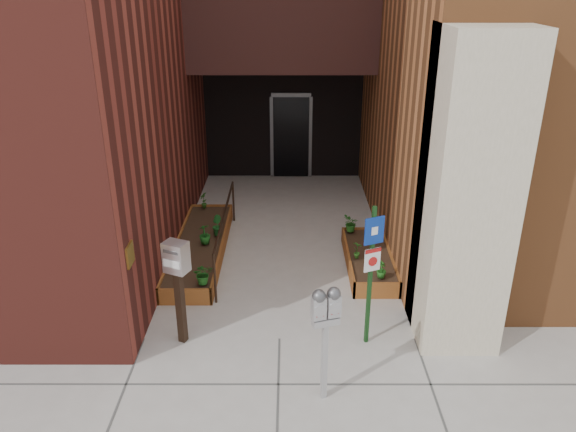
{
  "coord_description": "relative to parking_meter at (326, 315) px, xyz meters",
  "views": [
    {
      "loc": [
        0.13,
        -6.86,
        4.96
      ],
      "look_at": [
        0.13,
        1.8,
        1.2
      ],
      "focal_mm": 35.0,
      "sensor_mm": 36.0,
      "label": 1
    }
  ],
  "objects": [
    {
      "name": "payment_dropbox",
      "position": [
        -1.99,
        1.19,
        -0.07
      ],
      "size": [
        0.39,
        0.34,
        1.6
      ],
      "color": "black",
      "rests_on": "ground"
    },
    {
      "name": "parking_meter",
      "position": [
        0.0,
        0.0,
        0.0
      ],
      "size": [
        0.37,
        0.22,
        1.59
      ],
      "color": "#B1B1B4",
      "rests_on": "ground"
    },
    {
      "name": "ground",
      "position": [
        -0.58,
        1.23,
        -1.23
      ],
      "size": [
        80.0,
        80.0,
        0.0
      ],
      "primitive_type": "plane",
      "color": "#9E9991",
      "rests_on": "ground"
    },
    {
      "name": "planter_right",
      "position": [
        1.02,
        3.43,
        -1.1
      ],
      "size": [
        0.8,
        2.2,
        0.3
      ],
      "color": "brown",
      "rests_on": "ground"
    },
    {
      "name": "shrub_left_c",
      "position": [
        -2.01,
        3.81,
        -0.74
      ],
      "size": [
        0.3,
        0.3,
        0.38
      ],
      "primitive_type": "imported",
      "rotation": [
        0.0,
        0.0,
        3.74
      ],
      "color": "#185518",
      "rests_on": "planter_left"
    },
    {
      "name": "shrub_left_a",
      "position": [
        -1.83,
        2.33,
        -0.75
      ],
      "size": [
        0.38,
        0.38,
        0.35
      ],
      "primitive_type": "imported",
      "rotation": [
        0.0,
        0.0,
        0.22
      ],
      "color": "#1B5618",
      "rests_on": "planter_left"
    },
    {
      "name": "shrub_left_b",
      "position": [
        -1.83,
        4.18,
        -0.73
      ],
      "size": [
        0.28,
        0.28,
        0.39
      ],
      "primitive_type": "imported",
      "rotation": [
        0.0,
        0.0,
        1.96
      ],
      "color": "#164E1A",
      "rests_on": "planter_left"
    },
    {
      "name": "sign_post",
      "position": [
        0.7,
        1.16,
        0.09
      ],
      "size": [
        0.28,
        0.13,
        2.14
      ],
      "color": "#153A16",
      "rests_on": "ground"
    },
    {
      "name": "shrub_right_b",
      "position": [
        0.77,
        3.21,
        -0.76
      ],
      "size": [
        0.25,
        0.25,
        0.33
      ],
      "primitive_type": "imported",
      "rotation": [
        0.0,
        0.0,
        2.48
      ],
      "color": "#245A19",
      "rests_on": "planter_right"
    },
    {
      "name": "handrail",
      "position": [
        -1.63,
        3.88,
        -0.48
      ],
      "size": [
        0.04,
        3.34,
        0.9
      ],
      "color": "black",
      "rests_on": "ground"
    },
    {
      "name": "planter_left",
      "position": [
        -2.13,
        3.93,
        -1.1
      ],
      "size": [
        0.9,
        3.6,
        0.3
      ],
      "color": "brown",
      "rests_on": "ground"
    },
    {
      "name": "shrub_left_d",
      "position": [
        -2.26,
        5.53,
        -0.75
      ],
      "size": [
        0.22,
        0.22,
        0.36
      ],
      "primitive_type": "imported",
      "rotation": [
        0.0,
        0.0,
        4.92
      ],
      "color": "#265E1B",
      "rests_on": "planter_left"
    },
    {
      "name": "shrub_right_c",
      "position": [
        0.77,
        4.33,
        -0.76
      ],
      "size": [
        0.38,
        0.38,
        0.34
      ],
      "primitive_type": "imported",
      "rotation": [
        0.0,
        0.0,
        4.42
      ],
      "color": "#21631C",
      "rests_on": "planter_right"
    },
    {
      "name": "shrub_right_a",
      "position": [
        1.1,
        2.53,
        -0.78
      ],
      "size": [
        0.22,
        0.22,
        0.3
      ],
      "primitive_type": "imported",
      "rotation": [
        0.0,
        0.0,
        1.21
      ],
      "color": "#205F1B",
      "rests_on": "planter_right"
    }
  ]
}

